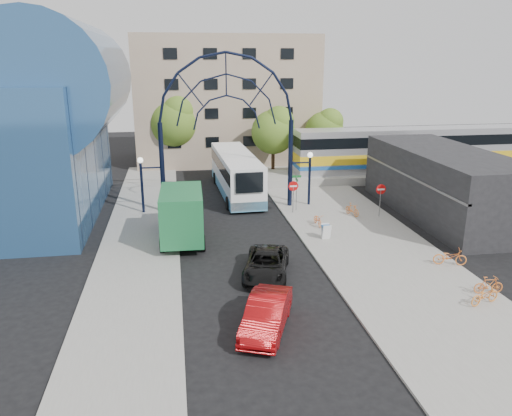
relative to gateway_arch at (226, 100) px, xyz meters
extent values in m
plane|color=black|center=(0.00, -14.00, -8.56)|extent=(120.00, 120.00, 0.00)
cube|color=gray|center=(8.00, -10.00, -8.50)|extent=(8.00, 56.00, 0.12)
cube|color=gray|center=(-6.50, -8.00, -8.50)|extent=(5.00, 50.00, 0.12)
cylinder|color=black|center=(-5.00, 0.00, -5.06)|extent=(0.36, 0.36, 7.00)
cylinder|color=black|center=(5.00, 0.00, -5.06)|extent=(0.36, 0.36, 7.00)
cylinder|color=black|center=(-6.60, 0.00, -6.56)|extent=(0.20, 0.20, 4.00)
cylinder|color=black|center=(6.60, 0.00, -6.56)|extent=(0.20, 0.20, 4.00)
sphere|color=white|center=(-6.60, 0.00, -4.36)|extent=(0.44, 0.44, 0.44)
sphere|color=white|center=(6.60, 0.00, -4.36)|extent=(0.44, 0.44, 0.44)
cylinder|color=slate|center=(4.80, -2.00, -7.34)|extent=(0.06, 0.06, 2.20)
cylinder|color=red|center=(4.80, -2.00, -6.34)|extent=(0.80, 0.04, 0.80)
cube|color=white|center=(4.80, -2.03, -6.34)|extent=(0.55, 0.02, 0.12)
cylinder|color=slate|center=(11.00, -4.00, -7.34)|extent=(0.06, 0.06, 2.20)
cylinder|color=red|center=(11.00, -4.00, -6.34)|extent=(0.76, 0.04, 0.76)
cube|color=white|center=(11.00, -4.03, -6.34)|extent=(0.55, 0.02, 0.12)
cylinder|color=slate|center=(5.20, -1.40, -7.04)|extent=(0.05, 0.05, 2.80)
cube|color=#146626|center=(5.20, -1.40, -5.74)|extent=(0.70, 0.03, 0.18)
cube|color=#146626|center=(5.20, -1.40, -5.99)|extent=(0.03, 0.70, 0.18)
cube|color=white|center=(5.60, -8.20, -7.94)|extent=(0.55, 0.26, 0.99)
cube|color=white|center=(5.60, -7.85, -7.94)|extent=(0.55, 0.26, 0.99)
cube|color=#1E59A5|center=(5.60, -8.02, -7.61)|extent=(0.55, 0.42, 0.14)
cylinder|color=#2C5586|center=(-12.00, 1.00, 1.44)|extent=(9.00, 16.00, 9.00)
cube|color=black|center=(16.00, -4.00, -6.06)|extent=(6.00, 16.00, 5.00)
cube|color=tan|center=(2.00, 21.00, -1.56)|extent=(20.00, 12.00, 14.00)
cube|color=gray|center=(20.00, 8.00, -8.16)|extent=(32.00, 5.00, 0.80)
cube|color=#B7B7BC|center=(20.00, 8.00, -5.66)|extent=(25.00, 3.00, 4.20)
cube|color=gold|center=(20.00, 8.00, -6.26)|extent=(25.10, 3.05, 0.90)
cube|color=black|center=(20.00, 8.00, -4.66)|extent=(25.05, 3.05, 1.00)
cube|color=#1E59A5|center=(20.00, 8.00, -6.96)|extent=(25.10, 3.05, 0.35)
cylinder|color=#382314|center=(6.00, 12.00, -7.30)|extent=(0.36, 0.36, 2.52)
sphere|color=#33691B|center=(6.00, 12.00, -4.22)|extent=(4.48, 4.48, 4.48)
sphere|color=#33691B|center=(6.50, 11.70, -3.10)|extent=(3.08, 3.08, 3.08)
cylinder|color=#382314|center=(-4.00, 16.00, -7.12)|extent=(0.36, 0.36, 2.88)
sphere|color=#33691B|center=(-4.00, 16.00, -3.60)|extent=(5.12, 5.12, 5.12)
sphere|color=#33691B|center=(-3.50, 15.70, -2.32)|extent=(3.52, 3.52, 3.52)
cylinder|color=#382314|center=(12.00, 14.00, -7.39)|extent=(0.36, 0.36, 2.34)
sphere|color=#33691B|center=(12.00, 14.00, -4.53)|extent=(4.16, 4.16, 4.16)
sphere|color=#33691B|center=(12.50, 13.70, -3.49)|extent=(2.86, 2.86, 2.86)
cube|color=white|center=(1.24, 4.75, -6.60)|extent=(3.27, 12.93, 3.24)
cube|color=#5597BD|center=(1.24, 4.75, -7.94)|extent=(3.30, 12.93, 0.78)
cube|color=black|center=(1.24, 4.75, -5.93)|extent=(3.32, 12.67, 1.01)
cube|color=black|center=(1.45, -1.74, -5.99)|extent=(2.11, 0.23, 1.56)
cube|color=black|center=(1.03, 11.11, -6.77)|extent=(2.68, 0.29, 1.79)
cylinder|color=black|center=(-0.28, 8.69, -8.02)|extent=(0.35, 1.08, 1.07)
cylinder|color=black|center=(2.50, 8.78, -8.02)|extent=(0.35, 1.08, 1.07)
cylinder|color=black|center=(0.00, -0.04, -8.02)|extent=(0.35, 1.08, 1.07)
cylinder|color=black|center=(2.78, 0.05, -8.02)|extent=(0.35, 1.08, 1.07)
cube|color=black|center=(-3.63, -4.01, -7.36)|extent=(2.59, 2.69, 2.40)
cube|color=black|center=(-3.59, -2.70, -6.87)|extent=(2.18, 0.18, 1.09)
cube|color=#1B6938|center=(-3.74, -7.27, -6.49)|extent=(2.78, 5.09, 3.05)
cylinder|color=black|center=(-4.90, -4.29, -8.03)|extent=(0.32, 1.05, 1.05)
cylinder|color=black|center=(-2.39, -4.37, -8.03)|extent=(0.32, 1.05, 1.05)
cylinder|color=black|center=(-5.04, -8.54, -8.03)|extent=(0.32, 1.05, 1.05)
cylinder|color=black|center=(-2.53, -8.62, -8.03)|extent=(0.32, 1.05, 1.05)
imported|color=black|center=(0.69, -12.94, -7.86)|extent=(3.54, 5.44, 1.39)
imported|color=#95090B|center=(-0.34, -18.55, -7.78)|extent=(3.25, 4.97, 1.55)
imported|color=orange|center=(5.84, -5.28, -8.01)|extent=(0.60, 1.63, 0.85)
imported|color=orange|center=(9.07, -3.43, -7.97)|extent=(0.93, 1.61, 0.93)
imported|color=orange|center=(11.36, -13.40, -7.94)|extent=(1.98, 1.17, 0.99)
imported|color=#CC6728|center=(11.35, -17.10, -7.97)|extent=(1.57, 0.56, 0.93)
imported|color=orange|center=(10.48, -18.11, -7.98)|extent=(1.85, 1.08, 0.92)
camera|label=1|loc=(-3.99, -37.87, 3.03)|focal=35.00mm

